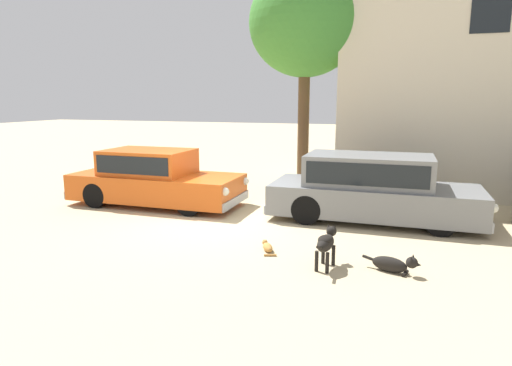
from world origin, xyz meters
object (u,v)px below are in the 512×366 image
stray_dog_tan (326,242)px  acacia_tree_left (305,23)px  parked_sedan_nearest (154,177)px  parked_sedan_second (371,186)px  stray_dog_spotted (394,264)px  stray_cat (267,247)px

stray_dog_tan → acacia_tree_left: bearing=21.8°
parked_sedan_nearest → parked_sedan_second: 5.49m
parked_sedan_second → acacia_tree_left: (-2.30, 3.23, 4.11)m
parked_sedan_nearest → acacia_tree_left: bearing=47.1°
parked_sedan_second → stray_dog_tan: parked_sedan_second is taller
parked_sedan_nearest → stray_dog_spotted: bearing=-25.6°
parked_sedan_nearest → acacia_tree_left: (3.19, 3.44, 4.17)m
parked_sedan_second → stray_dog_spotted: bearing=-79.3°
stray_cat → acacia_tree_left: acacia_tree_left is taller
stray_dog_spotted → acacia_tree_left: (-2.90, 6.34, 4.75)m
parked_sedan_nearest → stray_cat: bearing=-33.3°
stray_dog_spotted → acacia_tree_left: 8.43m
parked_sedan_second → stray_dog_spotted: 3.23m
stray_dog_spotted → stray_cat: (-2.22, 0.37, -0.08)m
parked_sedan_nearest → parked_sedan_second: (5.48, 0.21, 0.06)m
parked_sedan_nearest → acacia_tree_left: acacia_tree_left is taller
stray_dog_tan → parked_sedan_nearest: bearing=64.9°
parked_sedan_nearest → parked_sedan_second: parked_sedan_second is taller
stray_cat → acacia_tree_left: size_ratio=0.08×
parked_sedan_nearest → stray_dog_tan: bearing=-31.2°
parked_sedan_second → stray_cat: parked_sedan_second is taller
parked_sedan_second → stray_dog_tan: bearing=-98.5°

